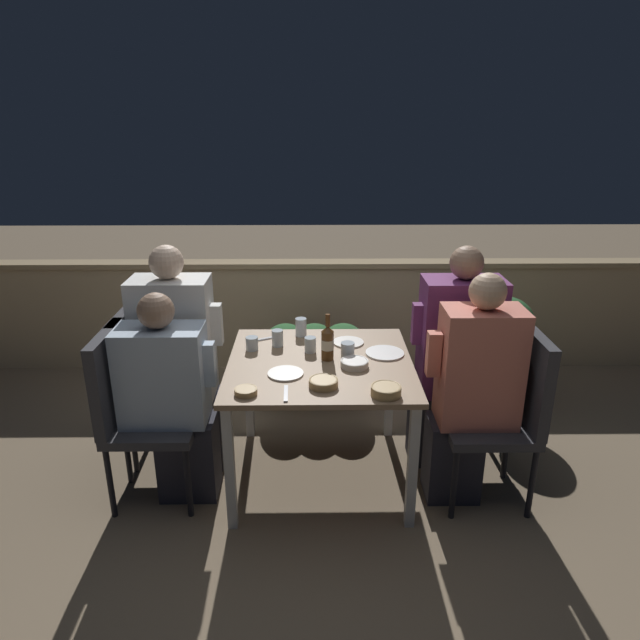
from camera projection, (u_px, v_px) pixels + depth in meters
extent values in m
plane|color=#847056|center=(320.00, 474.00, 3.45)|extent=(16.00, 16.00, 0.00)
cube|color=tan|center=(318.00, 316.00, 4.81)|extent=(9.00, 0.14, 0.87)
cube|color=tan|center=(318.00, 264.00, 4.65)|extent=(9.00, 0.18, 0.04)
cube|color=#937556|center=(320.00, 364.00, 3.20)|extent=(1.03, 1.00, 0.03)
cube|color=silver|center=(230.00, 468.00, 2.89)|extent=(0.05, 0.05, 0.72)
cube|color=silver|center=(412.00, 467.00, 2.91)|extent=(0.05, 0.05, 0.72)
cube|color=silver|center=(249.00, 387.00, 3.74)|extent=(0.05, 0.05, 0.72)
cube|color=silver|center=(390.00, 387.00, 3.75)|extent=(0.05, 0.05, 0.72)
cube|color=brown|center=(315.00, 382.00, 4.30)|extent=(0.78, 0.36, 0.28)
ellipsoid|color=#2D6633|center=(286.00, 347.00, 4.20)|extent=(0.35, 0.47, 0.33)
ellipsoid|color=#2D6633|center=(315.00, 347.00, 4.20)|extent=(0.35, 0.47, 0.33)
ellipsoid|color=#2D6633|center=(344.00, 347.00, 4.20)|extent=(0.35, 0.47, 0.33)
cube|color=#333338|center=(155.00, 424.00, 3.14)|extent=(0.47, 0.47, 0.05)
cube|color=#333338|center=(110.00, 378.00, 3.04)|extent=(0.06, 0.47, 0.51)
cylinder|color=black|center=(110.00, 483.00, 3.02)|extent=(0.03, 0.03, 0.42)
cylinder|color=black|center=(188.00, 482.00, 3.03)|extent=(0.03, 0.03, 0.42)
cylinder|color=black|center=(133.00, 441.00, 3.41)|extent=(0.03, 0.03, 0.42)
cylinder|color=black|center=(202.00, 440.00, 3.41)|extent=(0.03, 0.03, 0.42)
cube|color=#282833|center=(189.00, 456.00, 3.21)|extent=(0.32, 0.23, 0.47)
cube|color=silver|center=(163.00, 375.00, 3.04)|extent=(0.46, 0.26, 0.54)
cube|color=silver|center=(209.00, 364.00, 3.02)|extent=(0.07, 0.07, 0.24)
sphere|color=#99755B|center=(156.00, 311.00, 2.91)|extent=(0.19, 0.19, 0.19)
cube|color=#333338|center=(168.00, 397.00, 3.42)|extent=(0.47, 0.47, 0.05)
cube|color=#333338|center=(127.00, 355.00, 3.32)|extent=(0.06, 0.47, 0.51)
cylinder|color=black|center=(127.00, 451.00, 3.31)|extent=(0.03, 0.03, 0.42)
cylinder|color=black|center=(198.00, 450.00, 3.31)|extent=(0.03, 0.03, 0.42)
cylinder|color=black|center=(147.00, 415.00, 3.69)|extent=(0.03, 0.03, 0.42)
cylinder|color=black|center=(210.00, 415.00, 3.70)|extent=(0.03, 0.03, 0.42)
cube|color=#282833|center=(199.00, 428.00, 3.50)|extent=(0.31, 0.23, 0.47)
cube|color=white|center=(174.00, 338.00, 3.29)|extent=(0.44, 0.26, 0.72)
cube|color=white|center=(216.00, 324.00, 3.26)|extent=(0.07, 0.07, 0.24)
sphere|color=beige|center=(166.00, 262.00, 3.13)|extent=(0.19, 0.19, 0.19)
cube|color=#333338|center=(486.00, 425.00, 3.13)|extent=(0.47, 0.47, 0.05)
cube|color=#333338|center=(531.00, 378.00, 3.03)|extent=(0.06, 0.47, 0.51)
cylinder|color=black|center=(454.00, 484.00, 3.01)|extent=(0.03, 0.03, 0.42)
cylinder|color=black|center=(532.00, 484.00, 3.02)|extent=(0.03, 0.03, 0.42)
cylinder|color=black|center=(438.00, 442.00, 3.40)|extent=(0.03, 0.03, 0.42)
cylinder|color=black|center=(507.00, 441.00, 3.40)|extent=(0.03, 0.03, 0.42)
cube|color=#282833|center=(452.00, 458.00, 3.20)|extent=(0.29, 0.23, 0.47)
cube|color=#E07A66|center=(480.00, 367.00, 3.00)|extent=(0.42, 0.26, 0.65)
cube|color=#E07A66|center=(434.00, 354.00, 2.98)|extent=(0.07, 0.07, 0.24)
sphere|color=tan|center=(488.00, 291.00, 2.86)|extent=(0.19, 0.19, 0.19)
cube|color=#333338|center=(466.00, 394.00, 3.46)|extent=(0.47, 0.47, 0.05)
cube|color=#333338|center=(506.00, 352.00, 3.37)|extent=(0.06, 0.47, 0.51)
cylinder|color=black|center=(436.00, 447.00, 3.35)|extent=(0.03, 0.03, 0.42)
cylinder|color=black|center=(506.00, 446.00, 3.35)|extent=(0.03, 0.03, 0.42)
cylinder|color=black|center=(424.00, 412.00, 3.73)|extent=(0.03, 0.03, 0.42)
cylinder|color=black|center=(486.00, 412.00, 3.74)|extent=(0.03, 0.03, 0.42)
cube|color=#282833|center=(436.00, 425.00, 3.53)|extent=(0.32, 0.23, 0.47)
cube|color=#6B2D66|center=(460.00, 337.00, 3.33)|extent=(0.46, 0.26, 0.70)
cube|color=#6B2D66|center=(418.00, 324.00, 3.30)|extent=(0.07, 0.07, 0.24)
sphere|color=#99755B|center=(467.00, 263.00, 3.18)|extent=(0.19, 0.19, 0.19)
cylinder|color=brown|center=(327.00, 346.00, 3.19)|extent=(0.07, 0.07, 0.17)
cylinder|color=beige|center=(327.00, 344.00, 3.19)|extent=(0.07, 0.07, 0.06)
cone|color=brown|center=(328.00, 329.00, 3.15)|extent=(0.07, 0.07, 0.03)
cylinder|color=brown|center=(328.00, 320.00, 3.14)|extent=(0.03, 0.03, 0.07)
cylinder|color=silver|center=(286.00, 373.00, 3.03)|extent=(0.19, 0.19, 0.01)
cylinder|color=silver|center=(348.00, 342.00, 3.44)|extent=(0.19, 0.19, 0.01)
cylinder|color=white|center=(385.00, 353.00, 3.29)|extent=(0.22, 0.22, 0.01)
cylinder|color=tan|center=(246.00, 391.00, 2.82)|extent=(0.11, 0.11, 0.03)
torus|color=tan|center=(246.00, 389.00, 2.81)|extent=(0.11, 0.11, 0.01)
cylinder|color=tan|center=(323.00, 383.00, 2.90)|extent=(0.15, 0.15, 0.04)
torus|color=tan|center=(323.00, 380.00, 2.89)|extent=(0.15, 0.15, 0.01)
cylinder|color=tan|center=(386.00, 391.00, 2.80)|extent=(0.15, 0.15, 0.05)
torus|color=tan|center=(386.00, 387.00, 2.80)|extent=(0.15, 0.15, 0.01)
cylinder|color=silver|center=(355.00, 363.00, 3.12)|extent=(0.15, 0.15, 0.04)
torus|color=silver|center=(355.00, 361.00, 3.12)|extent=(0.15, 0.15, 0.01)
cylinder|color=silver|center=(310.00, 345.00, 3.30)|extent=(0.07, 0.07, 0.09)
cylinder|color=silver|center=(252.00, 343.00, 3.33)|extent=(0.07, 0.07, 0.08)
cylinder|color=silver|center=(348.00, 350.00, 3.23)|extent=(0.08, 0.08, 0.09)
cylinder|color=silver|center=(277.00, 338.00, 3.39)|extent=(0.07, 0.07, 0.10)
cylinder|color=silver|center=(301.00, 327.00, 3.54)|extent=(0.07, 0.07, 0.11)
cube|color=silver|center=(262.00, 339.00, 3.49)|extent=(0.16, 0.09, 0.01)
cube|color=silver|center=(286.00, 394.00, 2.82)|extent=(0.02, 0.17, 0.01)
cylinder|color=brown|center=(496.00, 390.00, 4.21)|extent=(0.30, 0.30, 0.26)
cylinder|color=#47331E|center=(500.00, 360.00, 4.13)|extent=(0.04, 0.04, 0.23)
ellipsoid|color=#2D6633|center=(504.00, 323.00, 4.03)|extent=(0.42, 0.42, 0.38)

